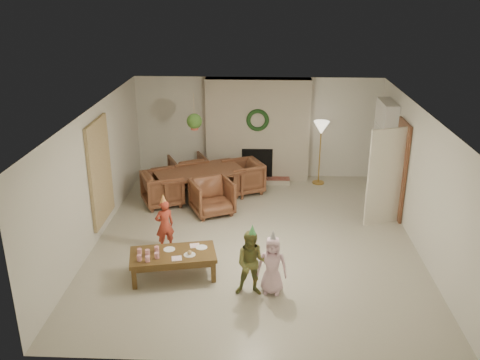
# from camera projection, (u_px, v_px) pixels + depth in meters

# --- Properties ---
(floor) EXTENTS (7.00, 7.00, 0.00)m
(floor) POSITION_uv_depth(u_px,v_px,m) (255.00, 238.00, 10.01)
(floor) COLOR #B7B29E
(floor) RESTS_ON ground
(ceiling) EXTENTS (7.00, 7.00, 0.00)m
(ceiling) POSITION_uv_depth(u_px,v_px,m) (256.00, 112.00, 9.11)
(ceiling) COLOR white
(ceiling) RESTS_ON wall_back
(wall_back) EXTENTS (7.00, 0.00, 7.00)m
(wall_back) POSITION_uv_depth(u_px,v_px,m) (258.00, 128.00, 12.83)
(wall_back) COLOR silver
(wall_back) RESTS_ON floor
(wall_front) EXTENTS (7.00, 0.00, 7.00)m
(wall_front) POSITION_uv_depth(u_px,v_px,m) (250.00, 280.00, 6.30)
(wall_front) COLOR silver
(wall_front) RESTS_ON floor
(wall_left) EXTENTS (0.00, 7.00, 7.00)m
(wall_left) POSITION_uv_depth(u_px,v_px,m) (95.00, 175.00, 9.69)
(wall_left) COLOR silver
(wall_left) RESTS_ON floor
(wall_right) EXTENTS (0.00, 7.00, 7.00)m
(wall_right) POSITION_uv_depth(u_px,v_px,m) (420.00, 181.00, 9.44)
(wall_right) COLOR silver
(wall_right) RESTS_ON floor
(fireplace_mass) EXTENTS (2.50, 0.40, 2.50)m
(fireplace_mass) POSITION_uv_depth(u_px,v_px,m) (258.00, 130.00, 12.64)
(fireplace_mass) COLOR #4F1915
(fireplace_mass) RESTS_ON floor
(fireplace_hearth) EXTENTS (1.60, 0.30, 0.12)m
(fireplace_hearth) POSITION_uv_depth(u_px,v_px,m) (257.00, 180.00, 12.74)
(fireplace_hearth) COLOR maroon
(fireplace_hearth) RESTS_ON floor
(fireplace_firebox) EXTENTS (0.75, 0.12, 0.75)m
(fireplace_firebox) POSITION_uv_depth(u_px,v_px,m) (257.00, 163.00, 12.76)
(fireplace_firebox) COLOR black
(fireplace_firebox) RESTS_ON floor
(fireplace_wreath) EXTENTS (0.54, 0.10, 0.54)m
(fireplace_wreath) POSITION_uv_depth(u_px,v_px,m) (258.00, 120.00, 12.32)
(fireplace_wreath) COLOR #143715
(fireplace_wreath) RESTS_ON fireplace_mass
(floor_lamp_base) EXTENTS (0.29, 0.29, 0.03)m
(floor_lamp_base) POSITION_uv_depth(u_px,v_px,m) (318.00, 182.00, 12.74)
(floor_lamp_base) COLOR gold
(floor_lamp_base) RESTS_ON floor
(floor_lamp_post) EXTENTS (0.03, 0.03, 1.40)m
(floor_lamp_post) POSITION_uv_depth(u_px,v_px,m) (320.00, 155.00, 12.49)
(floor_lamp_post) COLOR gold
(floor_lamp_post) RESTS_ON floor
(floor_lamp_shade) EXTENTS (0.37, 0.37, 0.31)m
(floor_lamp_shade) POSITION_uv_depth(u_px,v_px,m) (321.00, 128.00, 12.24)
(floor_lamp_shade) COLOR beige
(floor_lamp_shade) RESTS_ON floor_lamp_post
(bookshelf_carcass) EXTENTS (0.30, 1.00, 2.20)m
(bookshelf_carcass) POSITION_uv_depth(u_px,v_px,m) (383.00, 150.00, 11.64)
(bookshelf_carcass) COLOR white
(bookshelf_carcass) RESTS_ON floor
(bookshelf_shelf_a) EXTENTS (0.30, 0.92, 0.03)m
(bookshelf_shelf_a) POSITION_uv_depth(u_px,v_px,m) (380.00, 177.00, 11.88)
(bookshelf_shelf_a) COLOR white
(bookshelf_shelf_a) RESTS_ON bookshelf_carcass
(bookshelf_shelf_b) EXTENTS (0.30, 0.92, 0.03)m
(bookshelf_shelf_b) POSITION_uv_depth(u_px,v_px,m) (381.00, 160.00, 11.73)
(bookshelf_shelf_b) COLOR white
(bookshelf_shelf_b) RESTS_ON bookshelf_carcass
(bookshelf_shelf_c) EXTENTS (0.30, 0.92, 0.03)m
(bookshelf_shelf_c) POSITION_uv_depth(u_px,v_px,m) (383.00, 143.00, 11.59)
(bookshelf_shelf_c) COLOR white
(bookshelf_shelf_c) RESTS_ON bookshelf_carcass
(bookshelf_shelf_d) EXTENTS (0.30, 0.92, 0.03)m
(bookshelf_shelf_d) POSITION_uv_depth(u_px,v_px,m) (385.00, 126.00, 11.45)
(bookshelf_shelf_d) COLOR white
(bookshelf_shelf_d) RESTS_ON bookshelf_carcass
(books_row_lower) EXTENTS (0.20, 0.40, 0.24)m
(books_row_lower) POSITION_uv_depth(u_px,v_px,m) (381.00, 173.00, 11.69)
(books_row_lower) COLOR #A0351D
(books_row_lower) RESTS_ON bookshelf_shelf_a
(books_row_mid) EXTENTS (0.20, 0.44, 0.24)m
(books_row_mid) POSITION_uv_depth(u_px,v_px,m) (381.00, 154.00, 11.73)
(books_row_mid) COLOR #283F93
(books_row_mid) RESTS_ON bookshelf_shelf_b
(books_row_upper) EXTENTS (0.20, 0.36, 0.22)m
(books_row_upper) POSITION_uv_depth(u_px,v_px,m) (384.00, 139.00, 11.45)
(books_row_upper) COLOR #ADA525
(books_row_upper) RESTS_ON bookshelf_shelf_c
(door_frame) EXTENTS (0.05, 0.86, 2.04)m
(door_frame) POSITION_uv_depth(u_px,v_px,m) (400.00, 170.00, 10.64)
(door_frame) COLOR brown
(door_frame) RESTS_ON floor
(door_leaf) EXTENTS (0.77, 0.32, 2.00)m
(door_leaf) POSITION_uv_depth(u_px,v_px,m) (385.00, 177.00, 10.31)
(door_leaf) COLOR beige
(door_leaf) RESTS_ON floor
(curtain_panel) EXTENTS (0.06, 1.20, 2.00)m
(curtain_panel) POSITION_uv_depth(u_px,v_px,m) (100.00, 172.00, 9.87)
(curtain_panel) COLOR #CBBE8F
(curtain_panel) RESTS_ON wall_left
(dining_table) EXTENTS (2.22, 1.80, 0.68)m
(dining_table) POSITION_uv_depth(u_px,v_px,m) (200.00, 185.00, 11.72)
(dining_table) COLOR brown
(dining_table) RESTS_ON floor
(dining_chair_near) EXTENTS (1.08, 1.09, 0.75)m
(dining_chair_near) POSITION_uv_depth(u_px,v_px,m) (212.00, 197.00, 10.97)
(dining_chair_near) COLOR brown
(dining_chair_near) RESTS_ON floor
(dining_chair_far) EXTENTS (1.08, 1.09, 0.75)m
(dining_chair_far) POSITION_uv_depth(u_px,v_px,m) (188.00, 171.00, 12.44)
(dining_chair_far) COLOR brown
(dining_chair_far) RESTS_ON floor
(dining_chair_left) EXTENTS (1.09, 1.08, 0.75)m
(dining_chair_left) POSITION_uv_depth(u_px,v_px,m) (163.00, 189.00, 11.40)
(dining_chair_left) COLOR brown
(dining_chair_left) RESTS_ON floor
(dining_chair_right) EXTENTS (1.09, 1.08, 0.75)m
(dining_chair_right) POSITION_uv_depth(u_px,v_px,m) (243.00, 177.00, 12.08)
(dining_chair_right) COLOR brown
(dining_chair_right) RESTS_ON floor
(hanging_plant_cord) EXTENTS (0.01, 0.01, 0.70)m
(hanging_plant_cord) POSITION_uv_depth(u_px,v_px,m) (194.00, 110.00, 10.69)
(hanging_plant_cord) COLOR tan
(hanging_plant_cord) RESTS_ON ceiling
(hanging_plant_pot) EXTENTS (0.16, 0.16, 0.12)m
(hanging_plant_pot) POSITION_uv_depth(u_px,v_px,m) (195.00, 127.00, 10.82)
(hanging_plant_pot) COLOR #A04133
(hanging_plant_pot) RESTS_ON hanging_plant_cord
(hanging_plant_foliage) EXTENTS (0.32, 0.32, 0.32)m
(hanging_plant_foliage) POSITION_uv_depth(u_px,v_px,m) (194.00, 121.00, 10.78)
(hanging_plant_foliage) COLOR #274818
(hanging_plant_foliage) RESTS_ON hanging_plant_pot
(coffee_table_top) EXTENTS (1.52, 0.98, 0.07)m
(coffee_table_top) POSITION_uv_depth(u_px,v_px,m) (173.00, 255.00, 8.61)
(coffee_table_top) COLOR brown
(coffee_table_top) RESTS_ON floor
(coffee_table_apron) EXTENTS (1.39, 0.85, 0.09)m
(coffee_table_apron) POSITION_uv_depth(u_px,v_px,m) (173.00, 259.00, 8.63)
(coffee_table_apron) COLOR brown
(coffee_table_apron) RESTS_ON floor
(coffee_leg_fl) EXTENTS (0.09, 0.09, 0.37)m
(coffee_leg_fl) POSITION_uv_depth(u_px,v_px,m) (134.00, 279.00, 8.32)
(coffee_leg_fl) COLOR brown
(coffee_leg_fl) RESTS_ON floor
(coffee_leg_fr) EXTENTS (0.09, 0.09, 0.37)m
(coffee_leg_fr) POSITION_uv_depth(u_px,v_px,m) (213.00, 272.00, 8.52)
(coffee_leg_fr) COLOR brown
(coffee_leg_fr) RESTS_ON floor
(coffee_leg_bl) EXTENTS (0.09, 0.09, 0.37)m
(coffee_leg_bl) POSITION_uv_depth(u_px,v_px,m) (135.00, 261.00, 8.85)
(coffee_leg_bl) COLOR brown
(coffee_leg_bl) RESTS_ON floor
(coffee_leg_br) EXTENTS (0.09, 0.09, 0.37)m
(coffee_leg_br) POSITION_uv_depth(u_px,v_px,m) (210.00, 255.00, 9.04)
(coffee_leg_br) COLOR brown
(coffee_leg_br) RESTS_ON floor
(cup_a) EXTENTS (0.09, 0.09, 0.10)m
(cup_a) POSITION_uv_depth(u_px,v_px,m) (139.00, 258.00, 8.35)
(cup_a) COLOR white
(cup_a) RESTS_ON coffee_table_top
(cup_b) EXTENTS (0.09, 0.09, 0.10)m
(cup_b) POSITION_uv_depth(u_px,v_px,m) (140.00, 251.00, 8.55)
(cup_b) COLOR white
(cup_b) RESTS_ON coffee_table_top
(cup_c) EXTENTS (0.09, 0.09, 0.10)m
(cup_c) POSITION_uv_depth(u_px,v_px,m) (147.00, 259.00, 8.32)
(cup_c) COLOR white
(cup_c) RESTS_ON coffee_table_top
(cup_d) EXTENTS (0.09, 0.09, 0.10)m
(cup_d) POSITION_uv_depth(u_px,v_px,m) (147.00, 252.00, 8.51)
(cup_d) COLOR white
(cup_d) RESTS_ON coffee_table_top
(cup_e) EXTENTS (0.09, 0.09, 0.10)m
(cup_e) POSITION_uv_depth(u_px,v_px,m) (157.00, 256.00, 8.42)
(cup_e) COLOR white
(cup_e) RESTS_ON coffee_table_top
(cup_f) EXTENTS (0.09, 0.09, 0.10)m
(cup_f) POSITION_uv_depth(u_px,v_px,m) (157.00, 249.00, 8.62)
(cup_f) COLOR white
(cup_f) RESTS_ON coffee_table_top
(plate_a) EXTENTS (0.23, 0.23, 0.01)m
(plate_a) POSITION_uv_depth(u_px,v_px,m) (169.00, 249.00, 8.70)
(plate_a) COLOR white
(plate_a) RESTS_ON coffee_table_top
(plate_b) EXTENTS (0.23, 0.23, 0.01)m
(plate_b) POSITION_uv_depth(u_px,v_px,m) (190.00, 255.00, 8.53)
(plate_b) COLOR white
(plate_b) RESTS_ON coffee_table_top
(plate_c) EXTENTS (0.23, 0.23, 0.01)m
(plate_c) POSITION_uv_depth(u_px,v_px,m) (202.00, 247.00, 8.77)
(plate_c) COLOR white
(plate_c) RESTS_ON coffee_table_top
(food_scoop) EXTENTS (0.09, 0.09, 0.08)m
(food_scoop) POSITION_uv_depth(u_px,v_px,m) (190.00, 252.00, 8.52)
(food_scoop) COLOR tan
(food_scoop) RESTS_ON plate_b
(napkin_left) EXTENTS (0.19, 0.19, 0.01)m
(napkin_left) POSITION_uv_depth(u_px,v_px,m) (177.00, 258.00, 8.42)
(napkin_left) COLOR #FFBBD7
(napkin_left) RESTS_ON coffee_table_top
(napkin_right) EXTENTS (0.19, 0.19, 0.01)m
(napkin_right) POSITION_uv_depth(u_px,v_px,m) (195.00, 246.00, 8.83)
(napkin_right) COLOR #FFBBD7
(napkin_right) RESTS_ON coffee_table_top
(child_red) EXTENTS (0.42, 0.37, 0.97)m
(child_red) POSITION_uv_depth(u_px,v_px,m) (165.00, 225.00, 9.46)
(child_red) COLOR #AA3624
(child_red) RESTS_ON floor
(party_hat_red) EXTENTS (0.15, 0.15, 0.18)m
(party_hat_red) POSITION_uv_depth(u_px,v_px,m) (163.00, 199.00, 9.27)
(party_hat_red) COLOR gold
(party_hat_red) RESTS_ON child_red
(child_plaid) EXTENTS (0.54, 0.42, 1.09)m
(child_plaid) POSITION_uv_depth(u_px,v_px,m) (252.00, 264.00, 8.06)
(child_plaid) COLOR olive
(child_plaid) RESTS_ON floor
(party_hat_plaid) EXTENTS (0.17, 0.17, 0.18)m
(party_hat_plaid) POSITION_uv_depth(u_px,v_px,m) (252.00, 230.00, 7.85)
(party_hat_plaid) COLOR #52C063
(party_hat_plaid) RESTS_ON child_plaid
(child_pink) EXTENTS (0.50, 0.36, 0.97)m
(child_pink) POSITION_uv_depth(u_px,v_px,m) (272.00, 265.00, 8.13)
(child_pink) COLOR #F2C1D4
(child_pink) RESTS_ON floor
(party_hat_pink) EXTENTS (0.16, 0.16, 0.17)m
(party_hat_pink) POSITION_uv_depth(u_px,v_px,m) (273.00, 235.00, 7.94)
(party_hat_pink) COLOR silver
(party_hat_pink) RESTS_ON child_pink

